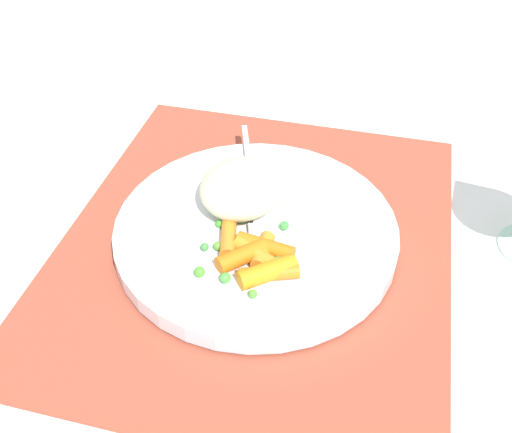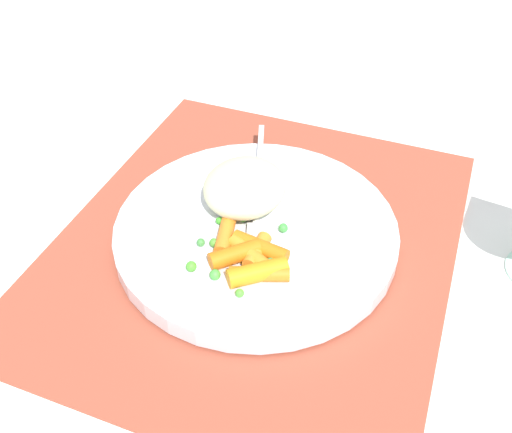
{
  "view_description": "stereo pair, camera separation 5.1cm",
  "coord_description": "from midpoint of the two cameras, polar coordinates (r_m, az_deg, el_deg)",
  "views": [
    {
      "loc": [
        0.4,
        0.1,
        0.4
      ],
      "look_at": [
        0.0,
        0.0,
        0.03
      ],
      "focal_mm": 41.54,
      "sensor_mm": 36.0,
      "label": 1
    },
    {
      "loc": [
        0.39,
        0.15,
        0.4
      ],
      "look_at": [
        0.0,
        0.0,
        0.03
      ],
      "focal_mm": 41.54,
      "sensor_mm": 36.0,
      "label": 2
    }
  ],
  "objects": [
    {
      "name": "pea_scatter",
      "position": [
        0.52,
        -4.25,
        -3.92
      ],
      "size": [
        0.09,
        0.08,
        0.01
      ],
      "color": "#4A982E",
      "rests_on": "plate"
    },
    {
      "name": "placemat",
      "position": [
        0.57,
        -2.53,
        -2.46
      ],
      "size": [
        0.43,
        0.37,
        0.01
      ],
      "primitive_type": "cube",
      "color": "#9E4733",
      "rests_on": "ground_plane"
    },
    {
      "name": "ground_plane",
      "position": [
        0.58,
        -2.52,
        -2.67
      ],
      "size": [
        2.4,
        2.4,
        0.0
      ],
      "primitive_type": "plane",
      "color": "white"
    },
    {
      "name": "rice_mound",
      "position": [
        0.57,
        -4.02,
        2.65
      ],
      "size": [
        0.09,
        0.08,
        0.04
      ],
      "primitive_type": "ellipsoid",
      "color": "beige",
      "rests_on": "plate"
    },
    {
      "name": "plate",
      "position": [
        0.57,
        -2.56,
        -1.56
      ],
      "size": [
        0.27,
        0.27,
        0.02
      ],
      "primitive_type": "cylinder",
      "color": "white",
      "rests_on": "placemat"
    },
    {
      "name": "fork",
      "position": [
        0.58,
        -2.77,
        1.66
      ],
      "size": [
        0.2,
        0.08,
        0.01
      ],
      "color": "silver",
      "rests_on": "plate"
    },
    {
      "name": "carrot_portion",
      "position": [
        0.52,
        -2.75,
        -4.0
      ],
      "size": [
        0.08,
        0.09,
        0.02
      ],
      "color": "orange",
      "rests_on": "plate"
    }
  ]
}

